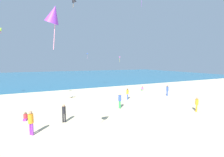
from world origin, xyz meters
TOP-DOWN VIEW (x-y plane):
  - ground_plane at (0.00, 10.00)m, footprint 120.00×120.00m
  - ocean_water at (0.00, 49.54)m, footprint 120.00×60.00m
  - beach_chair_far_right at (-3.16, 13.06)m, footprint 0.79×0.80m
  - person_0 at (3.50, 8.75)m, footprint 0.39×0.39m
  - person_1 at (-5.27, 4.23)m, footprint 0.36×0.36m
  - person_3 at (9.36, 13.47)m, footprint 0.67×0.55m
  - person_4 at (7.31, 1.47)m, footprint 0.39×0.39m
  - person_5 at (-7.60, 2.87)m, footprint 0.48×0.48m
  - person_6 at (-8.27, 6.17)m, footprint 0.38×0.59m
  - person_7 at (9.98, 8.12)m, footprint 0.43×0.43m
  - person_8 at (0.74, 5.72)m, footprint 0.35×0.35m
  - kite_lime at (-11.69, 16.99)m, footprint 0.65×0.60m
  - kite_blue at (1.70, 22.10)m, footprint 0.52×0.51m
  - kite_purple at (-6.18, -1.36)m, footprint 0.99×1.00m
  - kite_magenta at (8.60, 20.85)m, footprint 0.37×0.29m

SIDE VIEW (x-z plane):
  - ground_plane at x=0.00m, z-range 0.00..0.00m
  - ocean_water at x=0.00m, z-range 0.00..0.05m
  - person_6 at x=-8.27m, z-range -0.09..0.61m
  - person_3 at x=9.36m, z-range -0.10..0.65m
  - beach_chair_far_right at x=-3.16m, z-range -0.01..0.57m
  - person_4 at x=7.31m, z-range 0.11..1.58m
  - person_0 at x=3.50m, z-range 0.12..1.62m
  - person_1 at x=-5.27m, z-range 0.12..1.64m
  - person_7 at x=9.98m, z-range 0.12..1.73m
  - person_8 at x=0.74m, z-range 0.13..1.78m
  - person_5 at x=-7.60m, z-range 0.13..1.83m
  - kite_magenta at x=8.60m, z-range 5.51..6.75m
  - kite_blue at x=1.70m, z-range 6.18..7.35m
  - kite_purple at x=-6.18m, z-range 6.04..7.97m
  - kite_lime at x=-11.69m, z-range 9.06..9.95m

